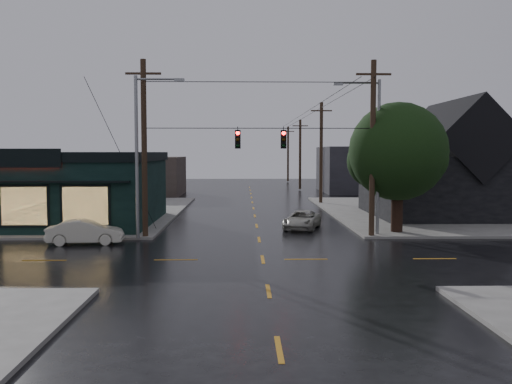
{
  "coord_description": "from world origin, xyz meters",
  "views": [
    {
      "loc": [
        -0.89,
        -25.97,
        4.94
      ],
      "look_at": [
        -0.22,
        4.17,
        2.83
      ],
      "focal_mm": 40.0,
      "sensor_mm": 36.0,
      "label": 1
    }
  ],
  "objects_px": {
    "corner_tree": "(398,152)",
    "utility_pole_ne": "(371,238)",
    "utility_pole_nw": "(145,239)",
    "suv_silver": "(302,220)",
    "sedan_cream": "(85,232)"
  },
  "relations": [
    {
      "from": "corner_tree",
      "to": "utility_pole_ne",
      "type": "bearing_deg",
      "value": -140.33
    },
    {
      "from": "corner_tree",
      "to": "suv_silver",
      "type": "xyz_separation_m",
      "value": [
        -5.51,
        2.35,
        -4.38
      ]
    },
    {
      "from": "corner_tree",
      "to": "sedan_cream",
      "type": "distance_m",
      "value": 18.63
    },
    {
      "from": "sedan_cream",
      "to": "suv_silver",
      "type": "bearing_deg",
      "value": -70.4
    },
    {
      "from": "utility_pole_nw",
      "to": "sedan_cream",
      "type": "height_order",
      "value": "utility_pole_nw"
    },
    {
      "from": "corner_tree",
      "to": "utility_pole_ne",
      "type": "relative_size",
      "value": 0.77
    },
    {
      "from": "utility_pole_ne",
      "to": "sedan_cream",
      "type": "bearing_deg",
      "value": -173.09
    },
    {
      "from": "utility_pole_ne",
      "to": "sedan_cream",
      "type": "distance_m",
      "value": 16.02
    },
    {
      "from": "sedan_cream",
      "to": "suv_silver",
      "type": "height_order",
      "value": "sedan_cream"
    },
    {
      "from": "sedan_cream",
      "to": "utility_pole_ne",
      "type": "bearing_deg",
      "value": -88.93
    },
    {
      "from": "utility_pole_nw",
      "to": "suv_silver",
      "type": "xyz_separation_m",
      "value": [
        9.38,
        3.91,
        0.58
      ]
    },
    {
      "from": "utility_pole_nw",
      "to": "corner_tree",
      "type": "bearing_deg",
      "value": 6.01
    },
    {
      "from": "utility_pole_nw",
      "to": "utility_pole_ne",
      "type": "distance_m",
      "value": 13.0
    },
    {
      "from": "utility_pole_ne",
      "to": "utility_pole_nw",
      "type": "bearing_deg",
      "value": 180.0
    },
    {
      "from": "suv_silver",
      "to": "utility_pole_nw",
      "type": "bearing_deg",
      "value": -140.62
    }
  ]
}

